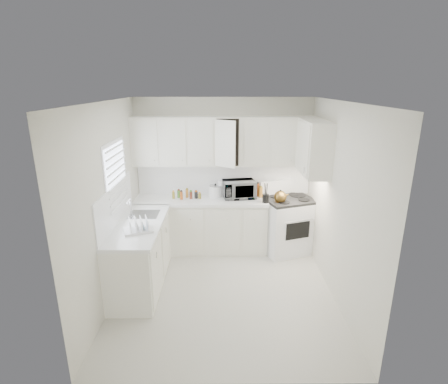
{
  "coord_description": "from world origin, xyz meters",
  "views": [
    {
      "loc": [
        -0.03,
        -4.27,
        2.81
      ],
      "look_at": [
        0.0,
        0.7,
        1.25
      ],
      "focal_mm": 27.81,
      "sensor_mm": 36.0,
      "label": 1
    }
  ],
  "objects_px": {
    "stove": "(288,218)",
    "microwave": "(239,187)",
    "utensil_crock": "(266,193)",
    "dish_rack": "(138,224)",
    "tea_kettle": "(280,196)",
    "rice_cooker": "(215,190)"
  },
  "relations": [
    {
      "from": "tea_kettle",
      "to": "microwave",
      "type": "bearing_deg",
      "value": 177.96
    },
    {
      "from": "rice_cooker",
      "to": "dish_rack",
      "type": "xyz_separation_m",
      "value": [
        -0.99,
        -1.46,
        -0.02
      ]
    },
    {
      "from": "rice_cooker",
      "to": "stove",
      "type": "bearing_deg",
      "value": -11.37
    },
    {
      "from": "tea_kettle",
      "to": "dish_rack",
      "type": "relative_size",
      "value": 0.7
    },
    {
      "from": "tea_kettle",
      "to": "microwave",
      "type": "relative_size",
      "value": 0.48
    },
    {
      "from": "stove",
      "to": "tea_kettle",
      "type": "xyz_separation_m",
      "value": [
        -0.18,
        -0.16,
        0.44
      ]
    },
    {
      "from": "tea_kettle",
      "to": "rice_cooker",
      "type": "bearing_deg",
      "value": -177.65
    },
    {
      "from": "dish_rack",
      "to": "utensil_crock",
      "type": "bearing_deg",
      "value": 12.27
    },
    {
      "from": "stove",
      "to": "rice_cooker",
      "type": "height_order",
      "value": "stove"
    },
    {
      "from": "stove",
      "to": "tea_kettle",
      "type": "distance_m",
      "value": 0.5
    },
    {
      "from": "dish_rack",
      "to": "stove",
      "type": "bearing_deg",
      "value": 10.53
    },
    {
      "from": "tea_kettle",
      "to": "dish_rack",
      "type": "distance_m",
      "value": 2.35
    },
    {
      "from": "tea_kettle",
      "to": "dish_rack",
      "type": "bearing_deg",
      "value": -132.22
    },
    {
      "from": "utensil_crock",
      "to": "dish_rack",
      "type": "bearing_deg",
      "value": -147.92
    },
    {
      "from": "stove",
      "to": "microwave",
      "type": "distance_m",
      "value": 0.99
    },
    {
      "from": "microwave",
      "to": "utensil_crock",
      "type": "distance_m",
      "value": 0.5
    },
    {
      "from": "utensil_crock",
      "to": "microwave",
      "type": "bearing_deg",
      "value": 148.43
    },
    {
      "from": "tea_kettle",
      "to": "dish_rack",
      "type": "height_order",
      "value": "tea_kettle"
    },
    {
      "from": "stove",
      "to": "microwave",
      "type": "bearing_deg",
      "value": 154.98
    },
    {
      "from": "dish_rack",
      "to": "rice_cooker",
      "type": "bearing_deg",
      "value": 35.96
    },
    {
      "from": "stove",
      "to": "microwave",
      "type": "height_order",
      "value": "microwave"
    },
    {
      "from": "stove",
      "to": "utensil_crock",
      "type": "distance_m",
      "value": 0.68
    }
  ]
}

